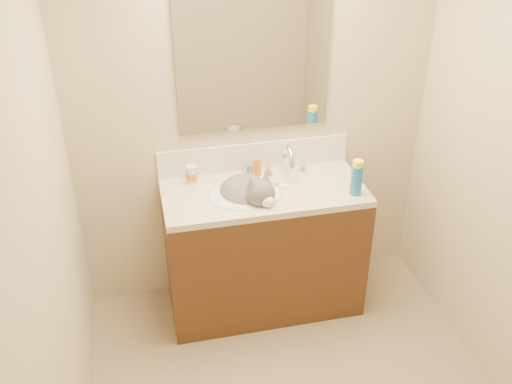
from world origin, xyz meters
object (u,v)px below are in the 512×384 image
pill_bottle (192,174)px  silver_jar (249,168)px  faucet (288,163)px  amber_bottle (258,167)px  spray_can (356,180)px  vanity_cabinet (264,251)px  cat (248,195)px  basin (245,205)px

pill_bottle → silver_jar: 0.36m
faucet → amber_bottle: faucet is taller
pill_bottle → silver_jar: bearing=6.5°
amber_bottle → spray_can: 0.61m
vanity_cabinet → cat: bearing=-173.7°
vanity_cabinet → faucet: 0.58m
amber_bottle → silver_jar: bearing=147.5°
vanity_cabinet → cat: (-0.10, -0.01, 0.43)m
faucet → vanity_cabinet: bearing=-142.7°
vanity_cabinet → pill_bottle: 0.67m
basin → amber_bottle: amber_bottle is taller
amber_bottle → spray_can: (0.50, -0.35, 0.03)m
vanity_cabinet → pill_bottle: bearing=156.3°
vanity_cabinet → basin: bearing=-166.0°
vanity_cabinet → basin: basin is taller
amber_bottle → faucet: bearing=-15.8°
cat → silver_jar: 0.24m
basin → silver_jar: silver_jar is taller
faucet → cat: size_ratio=0.58×
silver_jar → spray_can: spray_can is taller
faucet → amber_bottle: size_ratio=2.51×
basin → faucet: size_ratio=1.61×
basin → amber_bottle: bearing=60.1°
cat → amber_bottle: 0.24m
spray_can → vanity_cabinet: bearing=162.0°
basin → silver_jar: bearing=73.2°
silver_jar → spray_can: (0.55, -0.38, 0.06)m
pill_bottle → vanity_cabinet: bearing=-23.7°
faucet → cat: (-0.28, -0.15, -0.11)m
amber_bottle → cat: bearing=-117.5°
vanity_cabinet → silver_jar: bearing=101.7°
vanity_cabinet → spray_can: (0.51, -0.16, 0.54)m
basin → faucet: faucet is taller
faucet → pill_bottle: (-0.58, 0.04, -0.03)m
silver_jar → spray_can: bearing=-34.8°
vanity_cabinet → faucet: faucet is taller
vanity_cabinet → amber_bottle: 0.54m
pill_bottle → amber_bottle: same height
pill_bottle → amber_bottle: (0.41, 0.01, -0.00)m
cat → vanity_cabinet: bearing=-16.1°
amber_bottle → spray_can: bearing=-35.0°
faucet → pill_bottle: 0.59m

